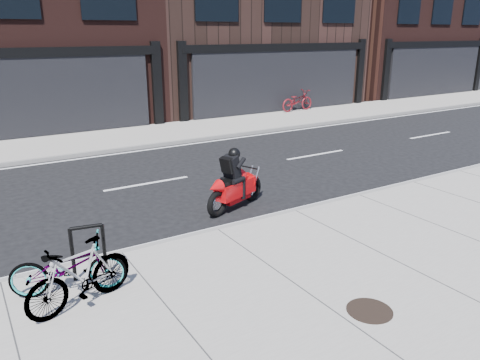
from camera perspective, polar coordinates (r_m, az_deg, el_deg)
ground at (r=11.27m, az=-7.63°, el=-3.14°), size 120.00×120.00×0.00m
sidewalk_near at (r=7.40m, az=9.09°, el=-14.40°), size 60.00×6.00×0.13m
sidewalk_far at (r=18.35m, az=-17.72°, el=4.50°), size 60.00×3.50×0.13m
bike_rack at (r=7.95m, az=-18.03°, el=-7.79°), size 0.54×0.15×0.92m
bicycle_front at (r=7.64m, az=-20.26°, el=-9.86°), size 1.81×1.12×0.90m
bicycle_rear at (r=7.23m, az=-18.98°, el=-10.87°), size 1.72×0.91×1.00m
motorcycle at (r=10.91m, az=-0.28°, el=-0.36°), size 1.89×0.94×1.47m
bicycle_far at (r=24.14m, az=6.99°, el=9.59°), size 2.04×0.88×1.04m
manhole_cover at (r=7.22m, az=15.51°, el=-15.09°), size 0.72×0.72×0.02m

